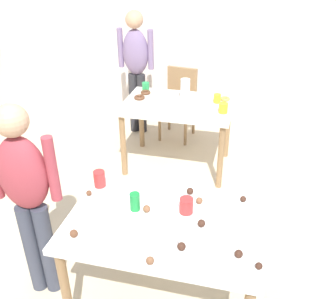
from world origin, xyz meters
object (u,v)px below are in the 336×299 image
(mixing_bowl, at_px, (101,220))
(pitcher_far, at_px, (185,89))
(dining_table_near, at_px, (165,233))
(person_girl_near, at_px, (27,190))
(soda_can, at_px, (135,202))
(person_adult_far, at_px, (136,63))
(dining_table_far, at_px, (178,113))
(chair_far_table, at_px, (179,99))

(mixing_bowl, xyz_separation_m, pitcher_far, (0.10, 2.11, 0.08))
(dining_table_near, distance_m, person_girl_near, 0.93)
(mixing_bowl, height_order, soda_can, soda_can)
(person_adult_far, bearing_deg, mixing_bowl, -76.79)
(dining_table_far, distance_m, person_adult_far, 1.03)
(soda_can, relative_size, pitcher_far, 0.54)
(dining_table_far, bearing_deg, mixing_bowl, -91.50)
(dining_table_near, bearing_deg, person_adult_far, 111.39)
(dining_table_far, relative_size, chair_far_table, 1.32)
(dining_table_near, height_order, soda_can, soda_can)
(chair_far_table, relative_size, person_adult_far, 0.56)
(person_adult_far, relative_size, pitcher_far, 6.83)
(mixing_bowl, bearing_deg, person_adult_far, 103.21)
(person_adult_far, bearing_deg, pitcher_far, -38.68)
(soda_can, xyz_separation_m, pitcher_far, (-0.06, 1.92, 0.05))
(mixing_bowl, bearing_deg, dining_table_near, 16.84)
(chair_far_table, relative_size, pitcher_far, 3.85)
(person_adult_far, distance_m, mixing_bowl, 2.78)
(mixing_bowl, relative_size, pitcher_far, 0.97)
(dining_table_near, xyz_separation_m, pitcher_far, (-0.28, 2.00, 0.21))
(chair_far_table, height_order, pitcher_far, pitcher_far)
(person_adult_far, distance_m, soda_can, 2.64)
(person_girl_near, distance_m, soda_can, 0.70)
(person_girl_near, bearing_deg, chair_far_table, 80.90)
(soda_can, bearing_deg, chair_far_table, 95.66)
(person_adult_far, xyz_separation_m, mixing_bowl, (0.63, -2.70, -0.15))
(chair_far_table, height_order, mixing_bowl, chair_far_table)
(person_girl_near, xyz_separation_m, person_adult_far, (-0.12, 2.65, 0.05))
(chair_far_table, distance_m, person_adult_far, 0.69)
(chair_far_table, height_order, soda_can, soda_can)
(dining_table_near, height_order, chair_far_table, chair_far_table)
(dining_table_far, xyz_separation_m, person_girl_near, (-0.57, -1.93, 0.23))
(dining_table_far, bearing_deg, dining_table_near, -80.04)
(dining_table_far, relative_size, mixing_bowl, 5.25)
(dining_table_far, height_order, pitcher_far, pitcher_far)
(person_adult_far, distance_m, pitcher_far, 0.94)
(dining_table_far, distance_m, chair_far_table, 0.77)
(dining_table_near, height_order, dining_table_far, same)
(soda_can, bearing_deg, mixing_bowl, -130.86)
(dining_table_far, relative_size, pitcher_far, 5.09)
(person_girl_near, xyz_separation_m, soda_can, (0.68, 0.14, -0.07))
(person_adult_far, bearing_deg, person_girl_near, -87.49)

